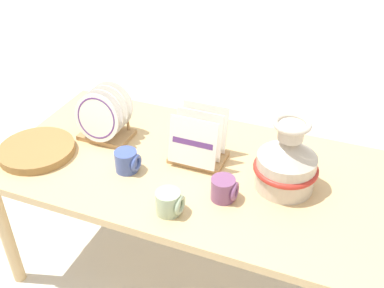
% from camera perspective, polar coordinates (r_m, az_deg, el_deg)
% --- Properties ---
extents(ground_plane, '(14.00, 14.00, 0.00)m').
position_cam_1_polar(ground_plane, '(2.30, 0.00, -15.39)').
color(ground_plane, beige).
extents(display_table, '(1.59, 0.83, 0.63)m').
position_cam_1_polar(display_table, '(1.90, 0.00, -4.26)').
color(display_table, tan).
rests_on(display_table, ground_plane).
extents(ceramic_vase, '(0.25, 0.25, 0.30)m').
position_cam_1_polar(ceramic_vase, '(1.73, 11.94, -2.18)').
color(ceramic_vase, beige).
rests_on(ceramic_vase, display_table).
extents(dish_rack_round_plates, '(0.23, 0.18, 0.24)m').
position_cam_1_polar(dish_rack_round_plates, '(2.03, -11.14, 3.01)').
color(dish_rack_round_plates, tan).
rests_on(dish_rack_round_plates, display_table).
extents(dish_rack_square_plates, '(0.23, 0.18, 0.22)m').
position_cam_1_polar(dish_rack_square_plates, '(1.86, 0.83, -0.17)').
color(dish_rack_square_plates, tan).
rests_on(dish_rack_square_plates, display_table).
extents(wicker_charger_stack, '(0.32, 0.32, 0.04)m').
position_cam_1_polar(wicker_charger_stack, '(2.04, -19.10, -0.73)').
color(wicker_charger_stack, olive).
rests_on(wicker_charger_stack, display_table).
extents(mug_sage_glaze, '(0.10, 0.09, 0.09)m').
position_cam_1_polar(mug_sage_glaze, '(1.62, -2.89, -7.43)').
color(mug_sage_glaze, '#9EB28E').
rests_on(mug_sage_glaze, display_table).
extents(mug_cobalt_glaze, '(0.10, 0.09, 0.09)m').
position_cam_1_polar(mug_cobalt_glaze, '(1.83, -8.23, -2.17)').
color(mug_cobalt_glaze, '#42569E').
rests_on(mug_cobalt_glaze, display_table).
extents(mug_plum_glaze, '(0.10, 0.09, 0.09)m').
position_cam_1_polar(mug_plum_glaze, '(1.68, 4.11, -5.73)').
color(mug_plum_glaze, '#7A4770').
rests_on(mug_plum_glaze, display_table).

